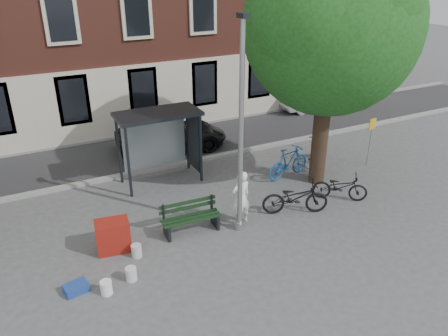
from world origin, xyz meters
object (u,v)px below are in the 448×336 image
bus_shelter (168,129)px  notice_sign (371,132)px  car_dark (172,135)px  bike_b (289,162)px  bench (191,219)px  bike_a (295,198)px  bike_c (340,187)px  bike_d (316,153)px  car_silver (316,97)px  painter (241,198)px  red_stand (113,236)px  lamppost (241,142)px

bus_shelter → notice_sign: bus_shelter is taller
car_dark → bike_b: bearing=-140.9°
bench → bike_a: (3.33, -0.53, 0.13)m
bike_a → bench: bearing=103.3°
bike_c → bike_d: bike_d is taller
bus_shelter → car_silver: (9.92, 4.29, -1.23)m
painter → car_dark: painter is taller
bus_shelter → bike_a: 5.04m
bike_b → car_dark: 5.28m
bike_d → red_stand: size_ratio=2.12×
bike_a → bike_d: (2.72, 2.49, 0.03)m
car_dark → lamppost: bearing=-177.4°
notice_sign → bench: bearing=-176.7°
red_stand → car_silver: bearing=31.0°
bike_a → red_stand: size_ratio=2.31×
bike_a → bike_b: 2.59m
bus_shelter → bike_b: 4.51m
red_stand → bike_b: bearing=13.2°
car_silver → bench: bearing=132.0°
bike_a → bike_d: bike_d is taller
car_silver → car_dark: bearing=106.5°
bike_a → car_dark: size_ratio=0.45×
painter → bike_a: bearing=164.3°
painter → bench: (-1.53, 0.27, -0.45)m
car_dark → notice_sign: bearing=-122.4°
bike_c → bench: bearing=122.3°
painter → bike_d: painter is taller
bus_shelter → bike_b: size_ratio=1.48×
car_dark → car_silver: size_ratio=1.11×
bench → notice_sign: (7.97, 1.16, 0.96)m
bike_c → bike_b: bearing=51.8°
bike_b → bus_shelter: bearing=53.3°
car_dark → notice_sign: notice_sign is taller
bike_c → bus_shelter: bearing=85.5°
bike_d → painter: bearing=59.4°
bike_b → car_dark: bearing=21.5°
bike_d → car_dark: size_ratio=0.41×
bench → bike_d: 6.35m
bike_c → car_silver: size_ratio=0.43×
bench → red_stand: 2.26m
car_dark → bench: bearing=170.4°
lamppost → bike_a: bearing=0.7°
bus_shelter → bike_c: (4.45, -4.04, -1.45)m
bus_shelter → car_dark: bus_shelter is taller
lamppost → bus_shelter: 4.24m
bus_shelter → bike_a: bus_shelter is taller
bike_b → bike_c: 2.27m
bike_d → car_dark: bearing=-11.0°
painter → bike_a: 1.85m
bus_shelter → painter: size_ratio=1.65×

